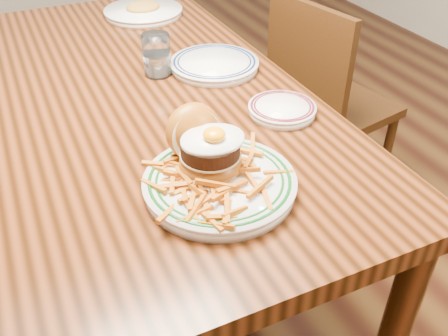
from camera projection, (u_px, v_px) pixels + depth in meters
name	position (u px, v px, depth m)	size (l,w,h in m)	color
floor	(158.00, 274.00, 1.82)	(6.00, 6.00, 0.00)	black
table	(140.00, 116.00, 1.42)	(0.85, 1.60, 0.75)	black
chair_right	(324.00, 101.00, 1.93)	(0.47, 0.47, 0.85)	#3B1D0C
main_plate	(215.00, 170.00, 1.00)	(0.31, 0.32, 0.15)	white
side_plate	(282.00, 109.00, 1.25)	(0.17, 0.17, 0.03)	white
rear_plate	(214.00, 64.00, 1.46)	(0.26, 0.26, 0.03)	white
water_glass	(157.00, 57.00, 1.41)	(0.08, 0.08, 0.12)	white
far_plate	(143.00, 11.00, 1.83)	(0.29, 0.29, 0.05)	white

